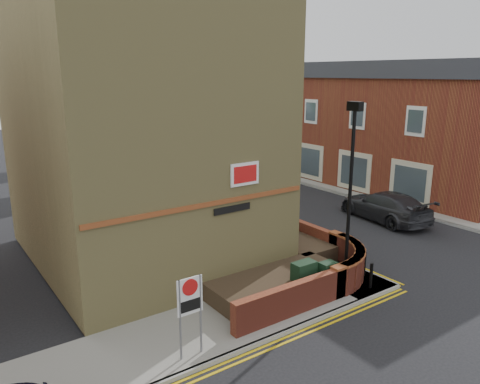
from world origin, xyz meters
name	(u,v)px	position (x,y,z in m)	size (l,w,h in m)	color
ground	(338,312)	(0.00, 0.00, 0.00)	(120.00, 120.00, 0.00)	black
pavement_corner	(219,324)	(-3.50, 1.50, 0.06)	(13.00, 3.00, 0.12)	gray
pavement_main	(166,196)	(2.00, 16.00, 0.06)	(2.00, 32.00, 0.12)	gray
pavement_far	(329,181)	(13.00, 13.00, 0.06)	(4.00, 40.00, 0.12)	gray
kerb_side	(249,347)	(-3.50, 0.00, 0.06)	(13.00, 0.15, 0.12)	gray
kerb_main_near	(180,193)	(3.00, 16.00, 0.06)	(0.15, 32.00, 0.12)	gray
kerb_main_far	(308,185)	(11.00, 13.00, 0.06)	(0.15, 40.00, 0.12)	gray
yellow_lines_side	(254,353)	(-3.50, -0.25, 0.01)	(13.00, 0.28, 0.01)	gold
yellow_lines_main	(184,193)	(3.25, 16.00, 0.01)	(0.28, 32.00, 0.01)	gold
corner_building	(139,102)	(-2.84, 8.00, 6.23)	(8.95, 10.40, 13.60)	tan
garden_wall	(286,284)	(0.00, 2.50, 0.00)	(6.80, 6.00, 1.20)	maroon
lamppost	(350,194)	(1.60, 1.20, 3.34)	(0.25, 0.50, 6.30)	black
utility_cabinet_large	(304,279)	(-0.30, 1.30, 0.72)	(0.80, 0.45, 1.20)	#15311D
utility_cabinet_small	(327,278)	(0.50, 1.00, 0.67)	(0.55, 0.40, 1.10)	#15311D
bollard_near	(371,276)	(2.00, 0.40, 0.57)	(0.11, 0.11, 0.90)	black
bollard_far	(364,264)	(2.60, 1.20, 0.57)	(0.11, 0.11, 0.90)	black
zone_sign	(190,302)	(-5.00, 0.50, 1.64)	(0.72, 0.07, 2.20)	slate
far_terrace	(307,117)	(14.50, 17.00, 4.04)	(5.40, 30.40, 8.00)	maroon
far_terrace_cream	(176,103)	(14.50, 38.00, 4.05)	(5.40, 12.40, 8.00)	beige
tree_near	(178,122)	(2.00, 14.05, 4.70)	(3.64, 3.65, 6.70)	#382B1E
tree_mid	(123,105)	(2.00, 22.05, 5.20)	(4.03, 4.03, 7.42)	#382B1E
tree_far	(86,103)	(2.00, 30.05, 4.91)	(3.81, 3.81, 7.00)	#382B1E
traffic_light_assembly	(115,135)	(2.40, 25.00, 2.78)	(0.20, 0.16, 4.20)	black
silver_car_near	(197,186)	(3.60, 14.95, 0.67)	(1.42, 4.08, 1.34)	#9EA0A5
red_car_main	(191,182)	(3.79, 16.00, 0.69)	(2.28, 4.94, 1.37)	maroon
grey_car_far	(385,206)	(9.00, 5.30, 0.75)	(2.10, 5.17, 1.50)	#27272B
silver_car_far	(256,170)	(9.15, 16.36, 0.73)	(1.72, 4.27, 1.46)	#B8B8C0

